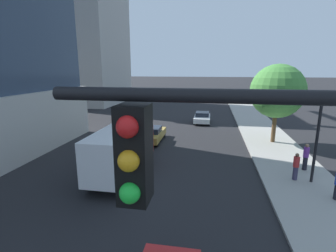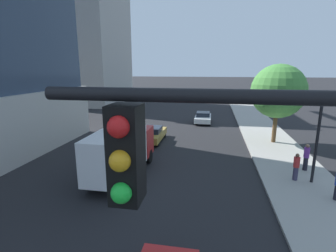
# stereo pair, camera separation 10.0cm
# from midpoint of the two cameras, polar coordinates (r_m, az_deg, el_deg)

# --- Properties ---
(sidewalk) EXTENTS (4.43, 120.00, 0.15)m
(sidewalk) POSITION_cam_midpoint_polar(r_m,az_deg,el_deg) (21.39, 23.76, -5.95)
(sidewalk) COLOR #9E9B93
(sidewalk) RESTS_ON ground
(construction_building) EXTENTS (12.92, 15.98, 33.49)m
(construction_building) POSITION_cam_midpoint_polar(r_m,az_deg,el_deg) (52.08, -18.29, 20.94)
(construction_building) COLOR #B2AFA8
(construction_building) RESTS_ON ground
(street_lamp) EXTENTS (0.44, 0.44, 5.25)m
(street_lamp) POSITION_cam_midpoint_polar(r_m,az_deg,el_deg) (16.19, 30.80, 0.55)
(street_lamp) COLOR black
(street_lamp) RESTS_ON sidewalk
(street_tree) EXTENTS (4.61, 4.61, 6.82)m
(street_tree) POSITION_cam_midpoint_polar(r_m,az_deg,el_deg) (23.75, 23.36, 7.21)
(street_tree) COLOR brown
(street_tree) RESTS_ON sidewalk
(car_white) EXTENTS (1.90, 4.10, 1.30)m
(car_white) POSITION_cam_midpoint_polar(r_m,az_deg,el_deg) (31.42, 7.64, 1.92)
(car_white) COLOR silver
(car_white) RESTS_ON ground
(car_gold) EXTENTS (1.86, 4.42, 1.34)m
(car_gold) POSITION_cam_midpoint_polar(r_m,az_deg,el_deg) (23.28, -3.76, -1.83)
(car_gold) COLOR #AD8938
(car_gold) RESTS_ON ground
(box_truck) EXTENTS (2.39, 6.61, 3.03)m
(box_truck) POSITION_cam_midpoint_polar(r_m,az_deg,el_deg) (15.70, -10.63, -5.42)
(box_truck) COLOR #B21E1E
(box_truck) RESTS_ON ground
(pedestrian_red_shirt) EXTENTS (0.34, 0.34, 1.63)m
(pedestrian_red_shirt) POSITION_cam_midpoint_polar(r_m,az_deg,el_deg) (16.75, 26.78, -8.12)
(pedestrian_red_shirt) COLOR #38334C
(pedestrian_red_shirt) RESTS_ON sidewalk
(pedestrian_purple_shirt) EXTENTS (0.34, 0.34, 1.75)m
(pedestrian_purple_shirt) POSITION_cam_midpoint_polar(r_m,az_deg,el_deg) (18.56, 28.54, -6.09)
(pedestrian_purple_shirt) COLOR black
(pedestrian_purple_shirt) RESTS_ON sidewalk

